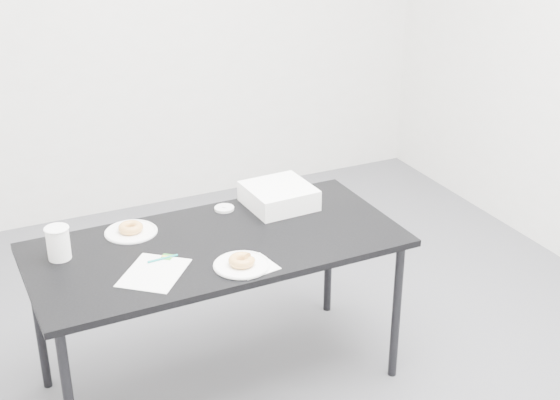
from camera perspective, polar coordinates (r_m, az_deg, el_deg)
name	(u,v)px	position (r m, az deg, el deg)	size (l,w,h in m)	color
floor	(258,387)	(3.42, -1.65, -13.53)	(4.00, 4.00, 0.00)	#4C4C51
table	(217,253)	(3.12, -4.63, -3.90)	(1.48, 0.71, 0.67)	black
scorecard	(154,273)	(2.91, -9.20, -5.27)	(0.20, 0.26, 0.00)	white
logo_patch	(167,257)	(3.01, -8.27, -4.14)	(0.04, 0.04, 0.00)	green
pen	(163,258)	(2.99, -8.58, -4.25)	(0.01, 0.01, 0.12)	#0C847F
napkin	(254,266)	(2.92, -1.93, -4.85)	(0.15, 0.15, 0.00)	white
plate_near	(242,265)	(2.92, -2.81, -4.77)	(0.21, 0.21, 0.01)	white
donut_near	(242,260)	(2.91, -2.81, -4.44)	(0.10, 0.10, 0.03)	gold
plate_far	(131,232)	(3.22, -10.84, -2.30)	(0.21, 0.21, 0.01)	white
donut_far	(131,228)	(3.21, -10.87, -1.99)	(0.10, 0.10, 0.03)	gold
coffee_cup	(58,243)	(3.06, -15.91, -3.04)	(0.09, 0.09, 0.13)	white
cup_lid	(224,208)	(3.36, -4.10, -0.62)	(0.08, 0.08, 0.01)	white
bakery_box	(279,196)	(3.38, -0.09, 0.31)	(0.27, 0.27, 0.09)	white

